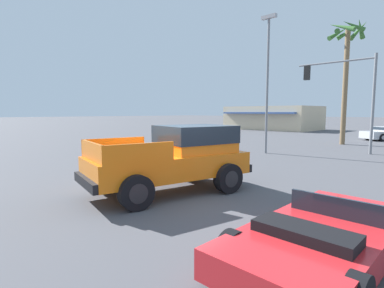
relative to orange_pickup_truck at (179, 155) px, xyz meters
The scene contains 7 objects.
ground_plane 1.14m from the orange_pickup_truck, 17.23° to the right, with size 320.00×320.00×0.00m, color #4C4C51.
orange_pickup_truck is the anchor object (origin of this frame).
red_convertible_car 5.11m from the orange_pickup_truck, 15.87° to the right, with size 1.96×4.16×0.97m.
traffic_light_main 13.58m from the orange_pickup_truck, 88.80° to the left, with size 4.52×0.38×5.70m.
street_lamp_post 10.41m from the orange_pickup_truck, 105.14° to the left, with size 0.90×0.24×7.88m.
palm_tree_tall 18.67m from the orange_pickup_truck, 93.15° to the left, with size 2.70×2.62×8.96m.
storefront_building 35.71m from the orange_pickup_truck, 114.82° to the left, with size 11.84×8.43×3.22m.
Camera 1 is at (6.45, -6.13, 2.41)m, focal length 28.00 mm.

